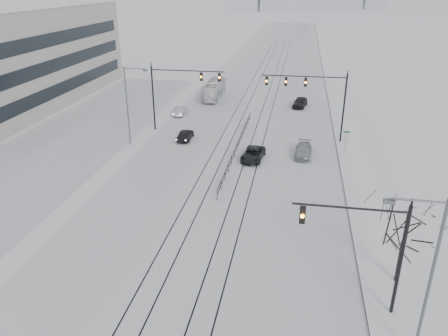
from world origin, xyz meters
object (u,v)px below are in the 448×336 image
Objects in this scene: traffic_mast_near at (372,244)px; sedan_nb_right at (303,151)px; sedan_nb_far at (300,102)px; sedan_nb_front at (253,154)px; sedan_sb_inner at (185,135)px; sedan_sb_outer at (180,111)px; box_truck at (214,90)px; bare_tree at (407,221)px.

traffic_mast_near is 24.42m from sedan_nb_right.
sedan_nb_far is at bearing 95.45° from traffic_mast_near.
sedan_sb_inner is at bearing 156.59° from sedan_nb_front.
box_truck is at bearing -107.71° from sedan_sb_outer.
sedan_sb_outer is 0.90× the size of sedan_nb_far.
bare_tree is at bearing 51.24° from traffic_mast_near.
sedan_nb_front is (-11.20, 18.87, -3.87)m from bare_tree.
bare_tree is at bearing 114.30° from box_truck.
sedan_sb_inner reaches higher than sedan_nb_right.
sedan_sb_inner is at bearing 90.89° from box_truck.
sedan_nb_right is 27.34m from box_truck.
box_truck is (-9.17, 25.19, 0.71)m from sedan_nb_front.
sedan_nb_right is at bearing 98.47° from traffic_mast_near.
traffic_mast_near is 50.47m from box_truck.
sedan_nb_far reaches higher than sedan_nb_front.
sedan_nb_front is 0.47× the size of box_truck.
traffic_mast_near is at bearing 110.38° from box_truck.
sedan_nb_far is at bearing 95.04° from sedan_nb_right.
traffic_mast_near is at bearing -62.08° from sedan_nb_front.
sedan_nb_right is 20.13m from sedan_nb_far.
sedan_nb_far is 14.12m from box_truck.
traffic_mast_near reaches higher than sedan_sb_outer.
sedan_sb_outer is at bearing 124.50° from bare_tree.
traffic_mast_near is at bearing 122.07° from sedan_sb_inner.
bare_tree is at bearing -53.28° from sedan_nb_front.
sedan_sb_inner is 20.31m from box_truck.
sedan_nb_far is (-0.65, 20.12, 0.11)m from sedan_nb_right.
sedan_sb_outer is 21.55m from sedan_nb_right.
bare_tree is at bearing -70.84° from sedan_nb_right.
box_truck reaches higher than sedan_nb_right.
sedan_sb_inner is at bearing 129.91° from bare_tree.
sedan_nb_front is at bearing 109.50° from box_truck.
bare_tree reaches higher than sedan_sb_inner.
sedan_nb_right is 1.00× the size of sedan_nb_far.
traffic_mast_near reaches higher than sedan_nb_far.
box_truck reaches higher than sedan_sb_inner.
box_truck is at bearing 114.82° from bare_tree.
sedan_nb_front is 22.56m from sedan_nb_far.
box_truck is at bearing 116.04° from sedan_nb_front.
sedan_sb_inner is 14.22m from sedan_nb_right.
traffic_mast_near reaches higher than sedan_sb_inner.
sedan_sb_inner is 0.89× the size of sedan_nb_right.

